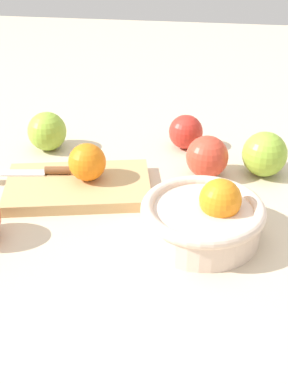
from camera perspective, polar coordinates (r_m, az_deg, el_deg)
name	(u,v)px	position (r m, az deg, el deg)	size (l,w,h in m)	color
ground_plane	(130,184)	(0.95, -1.50, 0.83)	(2.40, 2.40, 0.00)	beige
bowl	(204,217)	(0.80, 6.47, -2.68)	(0.19, 0.19, 0.10)	beige
cutting_board	(78,187)	(0.93, -7.06, 0.58)	(0.25, 0.15, 0.02)	tan
orange_on_board	(87,162)	(0.92, -6.11, 3.20)	(0.07, 0.07, 0.07)	orange
knife	(39,171)	(0.96, -11.17, 2.17)	(0.16, 0.04, 0.01)	silver
apple_front_left	(207,157)	(0.97, 6.78, 3.76)	(0.08, 0.08, 0.08)	#D6422D
apple_front_right	(47,131)	(1.08, -10.34, 6.41)	(0.08, 0.08, 0.08)	#8EB738
apple_front_left_2	(186,132)	(1.07, 4.50, 6.44)	(0.07, 0.07, 0.07)	red
apple_front_left_3	(265,154)	(0.99, 12.79, 3.98)	(0.08, 0.08, 0.08)	#8EB738
citrus_peel	(247,194)	(0.94, 10.92, -0.16)	(0.05, 0.04, 0.01)	orange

